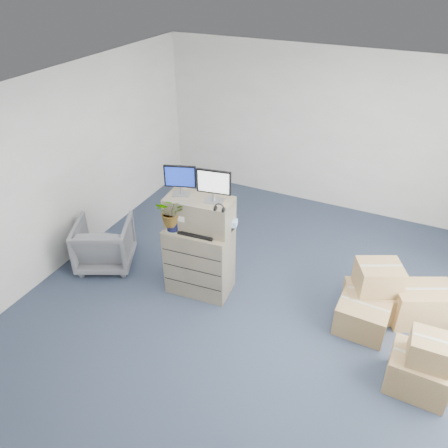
{
  "coord_description": "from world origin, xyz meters",
  "views": [
    {
      "loc": [
        1.48,
        -3.79,
        4.11
      ],
      "look_at": [
        -0.5,
        0.4,
        1.14
      ],
      "focal_mm": 35.0,
      "sensor_mm": 36.0,
      "label": 1
    }
  ],
  "objects_px": {
    "filing_cabinet_lower": "(200,260)",
    "monitor_right": "(214,184)",
    "water_bottle": "(205,219)",
    "potted_plant": "(172,215)",
    "monitor_left": "(180,179)",
    "keyboard": "(198,233)",
    "office_chair": "(104,242)"
  },
  "relations": [
    {
      "from": "potted_plant",
      "to": "office_chair",
      "type": "bearing_deg",
      "value": 177.65
    },
    {
      "from": "keyboard",
      "to": "monitor_left",
      "type": "bearing_deg",
      "value": 149.56
    },
    {
      "from": "monitor_right",
      "to": "monitor_left",
      "type": "bearing_deg",
      "value": 173.11
    },
    {
      "from": "water_bottle",
      "to": "filing_cabinet_lower",
      "type": "bearing_deg",
      "value": -122.67
    },
    {
      "from": "monitor_left",
      "to": "water_bottle",
      "type": "height_order",
      "value": "monitor_left"
    },
    {
      "from": "keyboard",
      "to": "potted_plant",
      "type": "bearing_deg",
      "value": -173.88
    },
    {
      "from": "monitor_left",
      "to": "potted_plant",
      "type": "height_order",
      "value": "monitor_left"
    },
    {
      "from": "monitor_left",
      "to": "keyboard",
      "type": "bearing_deg",
      "value": -44.97
    },
    {
      "from": "keyboard",
      "to": "office_chair",
      "type": "distance_m",
      "value": 1.71
    },
    {
      "from": "filing_cabinet_lower",
      "to": "potted_plant",
      "type": "bearing_deg",
      "value": -155.03
    },
    {
      "from": "filing_cabinet_lower",
      "to": "monitor_left",
      "type": "distance_m",
      "value": 1.18
    },
    {
      "from": "monitor_right",
      "to": "water_bottle",
      "type": "distance_m",
      "value": 0.57
    },
    {
      "from": "monitor_right",
      "to": "water_bottle",
      "type": "xyz_separation_m",
      "value": [
        -0.14,
        0.02,
        -0.55
      ]
    },
    {
      "from": "water_bottle",
      "to": "potted_plant",
      "type": "xyz_separation_m",
      "value": [
        -0.34,
        -0.25,
        0.12
      ]
    },
    {
      "from": "office_chair",
      "to": "filing_cabinet_lower",
      "type": "bearing_deg",
      "value": 158.49
    },
    {
      "from": "keyboard",
      "to": "water_bottle",
      "type": "relative_size",
      "value": 2.07
    },
    {
      "from": "monitor_right",
      "to": "potted_plant",
      "type": "relative_size",
      "value": 0.88
    },
    {
      "from": "monitor_left",
      "to": "potted_plant",
      "type": "bearing_deg",
      "value": -114.72
    },
    {
      "from": "filing_cabinet_lower",
      "to": "monitor_right",
      "type": "xyz_separation_m",
      "value": [
        0.2,
        0.06,
        1.17
      ]
    },
    {
      "from": "monitor_left",
      "to": "keyboard",
      "type": "relative_size",
      "value": 0.83
    },
    {
      "from": "monitor_left",
      "to": "potted_plant",
      "type": "distance_m",
      "value": 0.47
    },
    {
      "from": "water_bottle",
      "to": "potted_plant",
      "type": "height_order",
      "value": "potted_plant"
    },
    {
      "from": "potted_plant",
      "to": "filing_cabinet_lower",
      "type": "bearing_deg",
      "value": 29.95
    },
    {
      "from": "monitor_right",
      "to": "potted_plant",
      "type": "xyz_separation_m",
      "value": [
        -0.48,
        -0.23,
        -0.43
      ]
    },
    {
      "from": "filing_cabinet_lower",
      "to": "keyboard",
      "type": "bearing_deg",
      "value": -72.72
    },
    {
      "from": "potted_plant",
      "to": "monitor_right",
      "type": "bearing_deg",
      "value": 25.12
    },
    {
      "from": "keyboard",
      "to": "office_chair",
      "type": "relative_size",
      "value": 0.6
    },
    {
      "from": "potted_plant",
      "to": "water_bottle",
      "type": "bearing_deg",
      "value": 36.51
    },
    {
      "from": "filing_cabinet_lower",
      "to": "monitor_right",
      "type": "relative_size",
      "value": 2.32
    },
    {
      "from": "filing_cabinet_lower",
      "to": "keyboard",
      "type": "distance_m",
      "value": 0.52
    },
    {
      "from": "filing_cabinet_lower",
      "to": "potted_plant",
      "type": "xyz_separation_m",
      "value": [
        -0.28,
        -0.16,
        0.73
      ]
    },
    {
      "from": "filing_cabinet_lower",
      "to": "water_bottle",
      "type": "bearing_deg",
      "value": 52.35
    }
  ]
}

